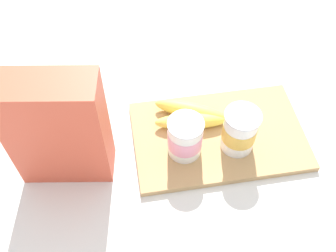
{
  "coord_description": "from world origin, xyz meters",
  "views": [
    {
      "loc": [
        0.18,
        0.46,
        0.68
      ],
      "look_at": [
        0.11,
        0.0,
        0.06
      ],
      "focal_mm": 42.01,
      "sensor_mm": 36.0,
      "label": 1
    }
  ],
  "objects_px": {
    "yogurt_cup_back": "(185,138)",
    "yogurt_cup_front": "(240,131)",
    "cutting_board": "(219,136)",
    "banana_bunch": "(192,116)",
    "cereal_box": "(58,130)"
  },
  "relations": [
    {
      "from": "yogurt_cup_front",
      "to": "banana_bunch",
      "type": "height_order",
      "value": "yogurt_cup_front"
    },
    {
      "from": "cutting_board",
      "to": "cereal_box",
      "type": "xyz_separation_m",
      "value": [
        0.31,
        0.02,
        0.11
      ]
    },
    {
      "from": "cutting_board",
      "to": "banana_bunch",
      "type": "distance_m",
      "value": 0.07
    },
    {
      "from": "cutting_board",
      "to": "yogurt_cup_back",
      "type": "bearing_deg",
      "value": 19.81
    },
    {
      "from": "yogurt_cup_back",
      "to": "banana_bunch",
      "type": "height_order",
      "value": "yogurt_cup_back"
    },
    {
      "from": "yogurt_cup_front",
      "to": "yogurt_cup_back",
      "type": "relative_size",
      "value": 1.11
    },
    {
      "from": "cereal_box",
      "to": "banana_bunch",
      "type": "bearing_deg",
      "value": -157.61
    },
    {
      "from": "banana_bunch",
      "to": "yogurt_cup_front",
      "type": "bearing_deg",
      "value": 135.61
    },
    {
      "from": "yogurt_cup_front",
      "to": "yogurt_cup_back",
      "type": "xyz_separation_m",
      "value": [
        0.11,
        -0.0,
        -0.0
      ]
    },
    {
      "from": "yogurt_cup_back",
      "to": "yogurt_cup_front",
      "type": "bearing_deg",
      "value": 177.41
    },
    {
      "from": "cutting_board",
      "to": "yogurt_cup_back",
      "type": "height_order",
      "value": "yogurt_cup_back"
    },
    {
      "from": "yogurt_cup_front",
      "to": "cutting_board",
      "type": "bearing_deg",
      "value": -49.8
    },
    {
      "from": "yogurt_cup_back",
      "to": "cereal_box",
      "type": "bearing_deg",
      "value": -2.04
    },
    {
      "from": "yogurt_cup_back",
      "to": "cutting_board",
      "type": "bearing_deg",
      "value": -160.19
    },
    {
      "from": "yogurt_cup_front",
      "to": "banana_bunch",
      "type": "relative_size",
      "value": 0.61
    }
  ]
}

